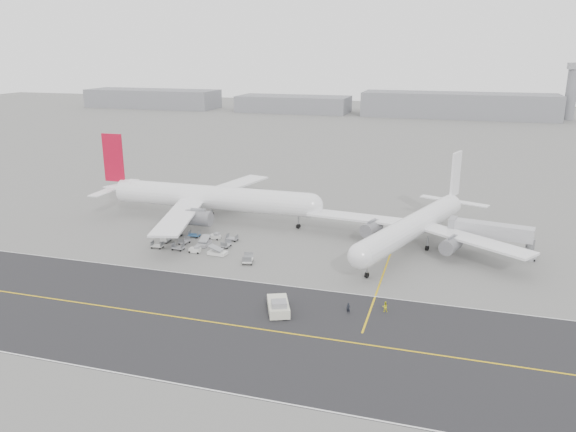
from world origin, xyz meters
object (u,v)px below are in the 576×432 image
(airliner_b, at_px, (415,225))
(jet_bridge, at_px, (492,232))
(pushback_tug, at_px, (278,306))
(airliner_a, at_px, (206,197))
(control_tower, at_px, (572,91))
(ground_crew_a, at_px, (348,308))
(ground_crew_b, at_px, (385,307))

(airliner_b, distance_m, jet_bridge, 14.74)
(pushback_tug, bearing_deg, airliner_a, 104.14)
(jet_bridge, bearing_deg, control_tower, 87.82)
(pushback_tug, relative_size, jet_bridge, 0.49)
(control_tower, relative_size, airliner_a, 0.56)
(ground_crew_a, bearing_deg, ground_crew_b, 37.79)
(ground_crew_a, bearing_deg, jet_bridge, 72.26)
(airliner_a, relative_size, jet_bridge, 3.31)
(jet_bridge, height_order, ground_crew_b, jet_bridge)
(jet_bridge, bearing_deg, ground_crew_a, -112.84)
(airliner_b, distance_m, ground_crew_a, 33.75)
(control_tower, xyz_separation_m, airliner_b, (-65.98, -241.67, -11.45))
(pushback_tug, relative_size, ground_crew_a, 4.78)
(control_tower, relative_size, ground_crew_b, 18.49)
(ground_crew_b, bearing_deg, ground_crew_a, 7.34)
(control_tower, distance_m, airliner_b, 250.78)
(control_tower, distance_m, airliner_a, 262.30)
(airliner_a, height_order, pushback_tug, airliner_a)
(airliner_a, xyz_separation_m, ground_crew_a, (40.95, -38.46, -4.69))
(airliner_a, xyz_separation_m, jet_bridge, (62.72, -4.54, -1.18))
(control_tower, height_order, airliner_a, control_tower)
(airliner_b, bearing_deg, jet_bridge, 24.52)
(control_tower, height_order, airliner_b, control_tower)
(pushback_tug, xyz_separation_m, jet_bridge, (32.10, 36.49, 3.41))
(ground_crew_b, bearing_deg, airliner_a, -53.61)
(pushback_tug, height_order, jet_bridge, jet_bridge)
(ground_crew_a, relative_size, ground_crew_b, 1.03)
(ground_crew_b, bearing_deg, pushback_tug, 1.56)
(airliner_a, xyz_separation_m, pushback_tug, (30.63, -41.03, -4.58))
(control_tower, height_order, ground_crew_a, control_tower)
(ground_crew_a, bearing_deg, airliner_b, 92.76)
(airliner_a, height_order, ground_crew_a, airliner_a)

